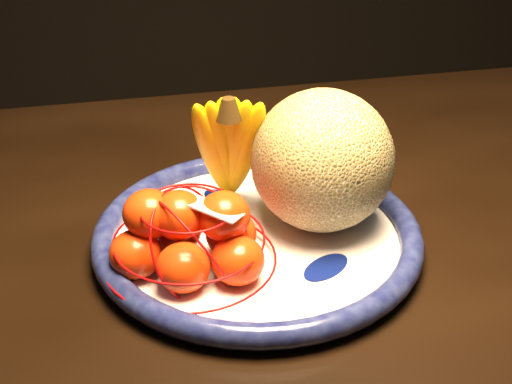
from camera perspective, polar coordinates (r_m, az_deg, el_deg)
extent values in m
cube|color=black|center=(0.91, 3.20, -3.69)|extent=(1.58, 1.00, 0.04)
cylinder|color=white|center=(0.85, 0.11, -3.97)|extent=(0.36, 0.36, 0.02)
torus|color=#080B3B|center=(0.85, 0.11, -3.32)|extent=(0.39, 0.39, 0.03)
cylinder|color=white|center=(0.86, 0.11, -4.24)|extent=(0.17, 0.17, 0.01)
ellipsoid|color=#071356|center=(0.80, 5.61, -6.02)|extent=(0.15, 0.13, 0.00)
ellipsoid|color=#071356|center=(0.92, -2.81, -0.56)|extent=(0.11, 0.13, 0.00)
ellipsoid|color=#071356|center=(0.84, -7.55, -4.16)|extent=(0.12, 0.08, 0.00)
sphere|color=olive|center=(0.84, 5.33, 2.53)|extent=(0.17, 0.17, 0.17)
ellipsoid|color=#DFC800|center=(0.86, -3.34, 3.62)|extent=(0.09, 0.10, 0.17)
ellipsoid|color=#DFC800|center=(0.86, -2.84, 3.68)|extent=(0.07, 0.10, 0.17)
ellipsoid|color=#DFC800|center=(0.86, -2.38, 3.78)|extent=(0.05, 0.10, 0.17)
ellipsoid|color=#DFC800|center=(0.86, -1.98, 3.80)|extent=(0.04, 0.09, 0.17)
ellipsoid|color=#DFC800|center=(0.86, -1.52, 3.72)|extent=(0.06, 0.10, 0.17)
ellipsoid|color=#DFC800|center=(0.86, -1.01, 3.69)|extent=(0.07, 0.11, 0.17)
cone|color=black|center=(0.83, -2.28, 8.43)|extent=(0.03, 0.03, 0.03)
ellipsoid|color=#FF4015|center=(0.78, -9.61, -4.92)|extent=(0.06, 0.06, 0.05)
ellipsoid|color=#FF4015|center=(0.76, -5.86, -6.03)|extent=(0.06, 0.06, 0.05)
ellipsoid|color=#FF4015|center=(0.76, -1.46, -5.50)|extent=(0.06, 0.06, 0.05)
ellipsoid|color=#FF4015|center=(0.82, -6.36, -2.97)|extent=(0.06, 0.06, 0.05)
ellipsoid|color=#FF4015|center=(0.80, -2.01, -3.39)|extent=(0.06, 0.06, 0.05)
ellipsoid|color=#FF4015|center=(0.77, -6.21, -1.84)|extent=(0.06, 0.06, 0.05)
ellipsoid|color=#FF4015|center=(0.76, -2.60, -1.90)|extent=(0.06, 0.06, 0.05)
ellipsoid|color=#FF4015|center=(0.77, -8.54, -1.73)|extent=(0.06, 0.06, 0.05)
torus|color=#BB0708|center=(0.79, -5.28, -5.31)|extent=(0.25, 0.25, 0.00)
torus|color=#BB0708|center=(0.78, -5.37, -3.75)|extent=(0.22, 0.22, 0.00)
torus|color=#BB0708|center=(0.76, -5.51, -1.24)|extent=(0.14, 0.14, 0.00)
torus|color=#BB0708|center=(0.78, -5.35, -4.13)|extent=(0.13, 0.06, 0.12)
torus|color=#BB0708|center=(0.78, -5.35, -4.13)|extent=(0.12, 0.14, 0.12)
torus|color=#BB0708|center=(0.78, -5.35, -4.13)|extent=(0.11, 0.14, 0.12)
cube|color=white|center=(0.75, -3.76, -1.22)|extent=(0.07, 0.07, 0.01)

